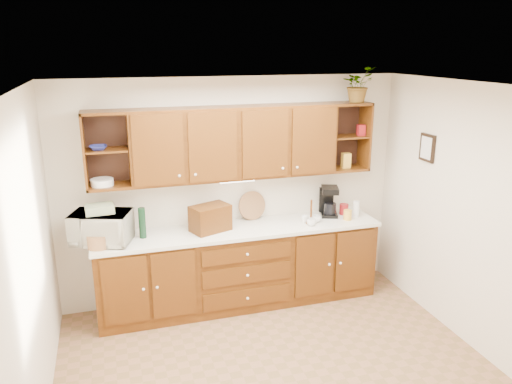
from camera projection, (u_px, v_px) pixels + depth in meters
floor at (281, 377)px, 4.57m from camera, size 4.00×4.00×0.00m
ceiling at (286, 89)px, 3.84m from camera, size 4.00×4.00×0.00m
back_wall at (233, 190)px, 5.81m from camera, size 4.00×0.00×4.00m
left_wall at (27, 276)px, 3.65m from camera, size 0.00×3.50×3.50m
right_wall at (480, 222)px, 4.76m from camera, size 0.00×3.50×3.50m
base_cabinets at (240, 267)px, 5.78m from camera, size 3.20×0.60×0.90m
countertop at (240, 230)px, 5.63m from camera, size 3.24×0.64×0.04m
upper_cabinets at (236, 142)px, 5.50m from camera, size 3.20×0.33×0.80m
undercabinet_light at (237, 181)px, 5.57m from camera, size 0.40×0.05×0.02m
framed_picture at (427, 148)px, 5.43m from camera, size 0.03×0.24×0.30m
wicker_basket at (99, 241)px, 5.07m from camera, size 0.27×0.27×0.14m
microwave at (101, 228)px, 5.17m from camera, size 0.69×0.57×0.33m
towel_stack at (100, 209)px, 5.11m from camera, size 0.30×0.23×0.08m
wine_bottle at (142, 223)px, 5.30m from camera, size 0.08×0.08×0.33m
woven_tray at (252, 218)px, 5.92m from camera, size 0.35×0.15×0.34m
bread_box at (210, 218)px, 5.51m from camera, size 0.48×0.40×0.29m
mug_tree at (311, 220)px, 5.76m from camera, size 0.25×0.25×0.29m
canister_red at (344, 209)px, 6.07m from camera, size 0.13×0.13×0.13m
canister_white at (356, 209)px, 5.98m from camera, size 0.09×0.09×0.19m
canister_yellow at (348, 215)px, 5.88m from camera, size 0.12×0.12×0.12m
coffee_maker at (329, 201)px, 6.01m from camera, size 0.26×0.30×0.36m
bowl_stack at (98, 148)px, 5.06m from camera, size 0.18×0.18×0.04m
plate_stack at (102, 182)px, 5.18m from camera, size 0.29×0.29×0.07m
pantry_box_yellow at (346, 160)px, 5.92m from camera, size 0.10×0.08×0.18m
pantry_box_red at (361, 130)px, 5.86m from camera, size 0.09×0.08×0.13m
potted_plant at (358, 85)px, 5.69m from camera, size 0.46×0.43×0.40m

